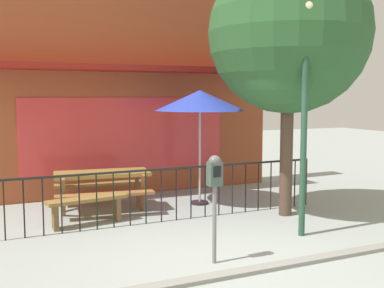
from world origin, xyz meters
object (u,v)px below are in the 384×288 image
(patio_bench, at_px, (87,205))
(picnic_table_left, at_px, (102,180))
(patio_umbrella, at_px, (200,101))
(street_tree, at_px, (289,33))
(parking_meter_near, at_px, (215,180))
(street_lamp, at_px, (305,82))

(patio_bench, bearing_deg, picnic_table_left, 60.66)
(patio_umbrella, bearing_deg, street_tree, -53.84)
(patio_bench, bearing_deg, parking_meter_near, -65.83)
(street_tree, bearing_deg, street_lamp, -114.04)
(parking_meter_near, relative_size, street_lamp, 0.39)
(street_lamp, bearing_deg, picnic_table_left, 131.32)
(picnic_table_left, bearing_deg, patio_umbrella, -6.19)
(patio_bench, bearing_deg, street_lamp, -34.27)
(patio_umbrella, distance_m, patio_bench, 3.10)
(patio_bench, relative_size, parking_meter_near, 0.98)
(patio_umbrella, xyz_separation_m, patio_bench, (-2.46, -0.62, -1.78))
(picnic_table_left, distance_m, street_tree, 4.46)
(patio_umbrella, distance_m, parking_meter_near, 3.61)
(patio_umbrella, height_order, parking_meter_near, patio_umbrella)
(patio_umbrella, height_order, street_tree, street_tree)
(picnic_table_left, bearing_deg, parking_meter_near, -78.59)
(picnic_table_left, relative_size, patio_bench, 1.37)
(patio_bench, distance_m, street_tree, 4.73)
(street_tree, xyz_separation_m, street_lamp, (-0.53, -1.19, -0.92))
(patio_bench, xyz_separation_m, street_tree, (3.54, -0.86, 3.02))
(patio_umbrella, relative_size, patio_bench, 1.64)
(patio_umbrella, xyz_separation_m, street_lamp, (0.55, -2.68, 0.32))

